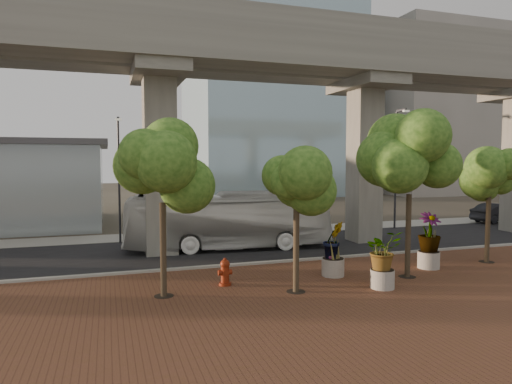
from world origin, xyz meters
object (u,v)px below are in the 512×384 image
object	(u,v)px
parked_car	(498,213)
fire_hydrant	(225,272)
transit_bus	(228,221)
planter_front	(383,253)

from	to	relation	value
parked_car	fire_hydrant	size ratio (longest dim) A/B	4.23
parked_car	fire_hydrant	world-z (taller)	parked_car
transit_bus	parked_car	size ratio (longest dim) A/B	2.48
transit_bus	fire_hydrant	xyz separation A→B (m)	(-1.99, -7.15, -0.98)
parked_car	fire_hydrant	bearing A→B (deg)	106.14
transit_bus	planter_front	distance (m)	10.04
fire_hydrant	transit_bus	bearing A→B (deg)	74.42
planter_front	parked_car	bearing A→B (deg)	34.55
parked_car	planter_front	xyz separation A→B (m)	(-19.22, -13.24, 0.66)
transit_bus	parked_car	distance (m)	23.11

